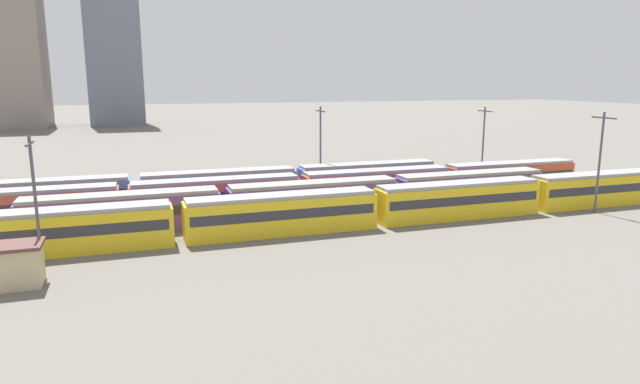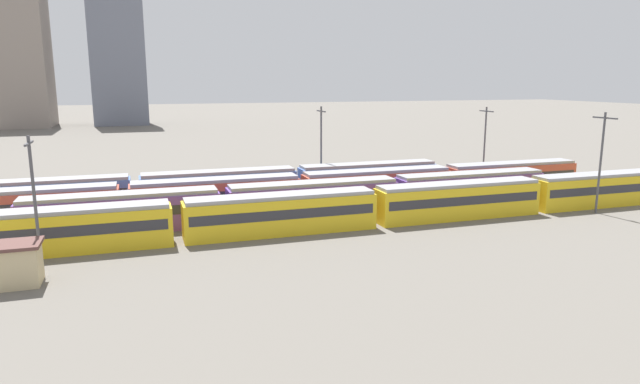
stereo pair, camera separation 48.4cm
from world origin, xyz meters
The scene contains 12 objects.
ground_plane centered at (0.00, 7.80, 0.00)m, with size 600.00×600.00×0.00m, color #666059.
train_track_0 centered at (32.35, 0.00, 1.90)m, with size 93.60×3.06×3.75m.
train_track_1 centered at (18.26, 5.20, 1.90)m, with size 55.80×3.06×3.75m.
train_track_2 centered at (18.37, 10.40, 1.90)m, with size 74.70×3.06×3.75m.
train_track_3 centered at (10.00, 15.60, 1.90)m, with size 55.80×3.06×3.75m.
catenary_pole_0 centered at (-6.56, -3.05, 5.58)m, with size 0.24×3.20×10.06m.
catenary_pole_1 centered at (23.46, 18.30, 5.99)m, with size 0.24×3.20×10.86m.
catenary_pole_2 centered at (47.75, -2.80, 5.97)m, with size 0.24×3.20×10.81m.
catenary_pole_3 centered at (48.12, 18.55, 5.76)m, with size 0.24×3.20×10.42m.
signal_hut centered at (-7.51, -7.24, 1.55)m, with size 3.60×3.00×3.04m.
distant_building_1 centered at (-30.18, 143.49, 21.06)m, with size 14.11×20.59×42.13m, color gray.
distant_building_2 centered at (-3.01, 143.49, 22.42)m, with size 16.55×13.11×44.83m, color slate.
Camera 1 is at (0.62, -48.53, 14.02)m, focal length 31.07 mm.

